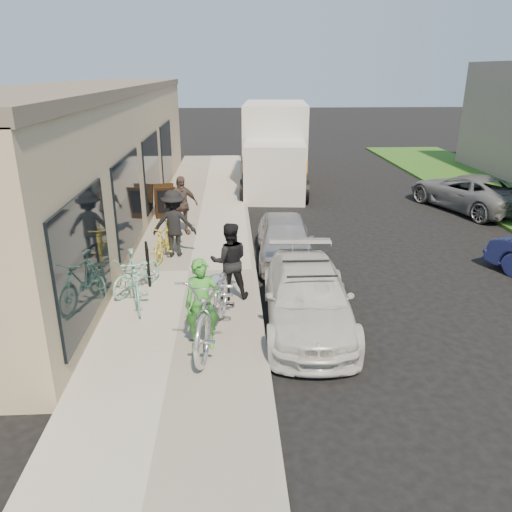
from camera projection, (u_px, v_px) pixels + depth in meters
name	position (u px, v px, depth m)	size (l,w,h in m)	color
ground	(286.00, 337.00, 9.19)	(120.00, 120.00, 0.00)	black
sidewalk	(189.00, 274.00, 11.87)	(3.00, 34.00, 0.15)	#ACA89A
curb	(254.00, 273.00, 11.95)	(0.12, 34.00, 0.13)	gray
storefront	(94.00, 155.00, 15.67)	(3.60, 20.00, 4.22)	#CBB08C
bike_rack	(148.00, 260.00, 11.05)	(0.17, 0.61, 0.87)	black
sandwich_board	(165.00, 201.00, 15.89)	(0.76, 0.77, 1.06)	black
sedan_white	(307.00, 297.00, 9.47)	(1.82, 4.05, 1.19)	silver
sedan_silver	(285.00, 239.00, 12.71)	(1.38, 3.44, 1.17)	#A2A2A7
moving_truck	(275.00, 150.00, 20.95)	(3.12, 6.98, 3.34)	silver
far_car_gray	(468.00, 192.00, 17.46)	(2.06, 4.46, 1.24)	slate
tandem_bike	(214.00, 304.00, 8.60)	(0.92, 2.63, 1.38)	silver
woman_rider	(202.00, 304.00, 8.32)	(0.58, 0.38, 1.60)	green
man_standing	(229.00, 261.00, 10.19)	(0.79, 0.61, 1.62)	black
cruiser_bike_a	(134.00, 279.00, 9.98)	(0.51, 1.80, 1.08)	#84C5B4
cruiser_bike_b	(137.00, 273.00, 10.65)	(0.53, 1.52, 0.80)	#84C5B4
cruiser_bike_c	(164.00, 241.00, 12.47)	(0.43, 1.53, 0.92)	gold
bystander_a	(174.00, 223.00, 12.55)	(1.10, 0.63, 1.70)	black
bystander_b	(181.00, 205.00, 14.24)	(0.99, 0.41, 1.69)	brown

